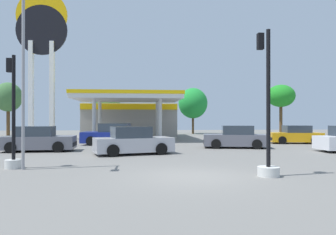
# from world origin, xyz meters

# --- Properties ---
(ground_plane) EXTENTS (90.00, 90.00, 0.00)m
(ground_plane) POSITION_xyz_m (0.00, 0.00, 0.00)
(ground_plane) COLOR slate
(ground_plane) RESTS_ON ground
(gas_station) EXTENTS (10.04, 14.15, 4.33)m
(gas_station) POSITION_xyz_m (-2.80, 24.45, 2.15)
(gas_station) COLOR #ADA89E
(gas_station) RESTS_ON ground
(station_pole_sign) EXTENTS (4.78, 0.56, 14.33)m
(station_pole_sign) POSITION_xyz_m (-11.10, 20.58, 9.34)
(station_pole_sign) COLOR white
(station_pole_sign) RESTS_ON ground
(car_1) EXTENTS (4.39, 2.14, 1.54)m
(car_1) POSITION_xyz_m (-7.99, 9.30, 0.70)
(car_1) COLOR black
(car_1) RESTS_ON ground
(car_2) EXTENTS (4.55, 2.61, 1.53)m
(car_2) POSITION_xyz_m (4.76, 10.42, 0.69)
(car_2) COLOR black
(car_2) RESTS_ON ground
(car_3) EXTENTS (4.66, 2.90, 1.55)m
(car_3) POSITION_xyz_m (-2.16, 7.16, 0.70)
(car_3) COLOR black
(car_3) RESTS_ON ground
(car_4) EXTENTS (4.85, 2.66, 1.65)m
(car_4) POSITION_xyz_m (-3.78, 13.75, 0.75)
(car_4) COLOR black
(car_4) RESTS_ON ground
(car_5) EXTENTS (4.27, 2.29, 1.46)m
(car_5) POSITION_xyz_m (10.77, 13.81, 0.66)
(car_5) COLOR black
(car_5) RESTS_ON ground
(traffic_signal_0) EXTENTS (0.75, 0.75, 5.10)m
(traffic_signal_0) POSITION_xyz_m (2.60, -0.18, 1.42)
(traffic_signal_0) COLOR silver
(traffic_signal_0) RESTS_ON ground
(traffic_signal_1) EXTENTS (0.66, 0.69, 4.56)m
(traffic_signal_1) POSITION_xyz_m (-6.89, 2.46, 1.37)
(traffic_signal_1) COLOR silver
(traffic_signal_1) RESTS_ON ground
(tree_0) EXTENTS (3.19, 3.19, 6.30)m
(tree_0) POSITION_xyz_m (-17.23, 28.40, 4.52)
(tree_0) COLOR brown
(tree_0) RESTS_ON ground
(tree_1) EXTENTS (2.97, 2.97, 5.02)m
(tree_1) POSITION_xyz_m (-5.57, 28.30, 3.61)
(tree_1) COLOR brown
(tree_1) RESTS_ON ground
(tree_2) EXTENTS (3.80, 3.80, 6.04)m
(tree_2) POSITION_xyz_m (5.29, 30.53, 4.03)
(tree_2) COLOR brown
(tree_2) RESTS_ON ground
(tree_3) EXTENTS (3.60, 3.60, 6.41)m
(tree_3) POSITION_xyz_m (16.55, 28.86, 4.91)
(tree_3) COLOR brown
(tree_3) RESTS_ON ground
(corner_streetlamp) EXTENTS (0.24, 1.48, 7.06)m
(corner_streetlamp) POSITION_xyz_m (-6.38, 1.91, 4.24)
(corner_streetlamp) COLOR gray
(corner_streetlamp) RESTS_ON ground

